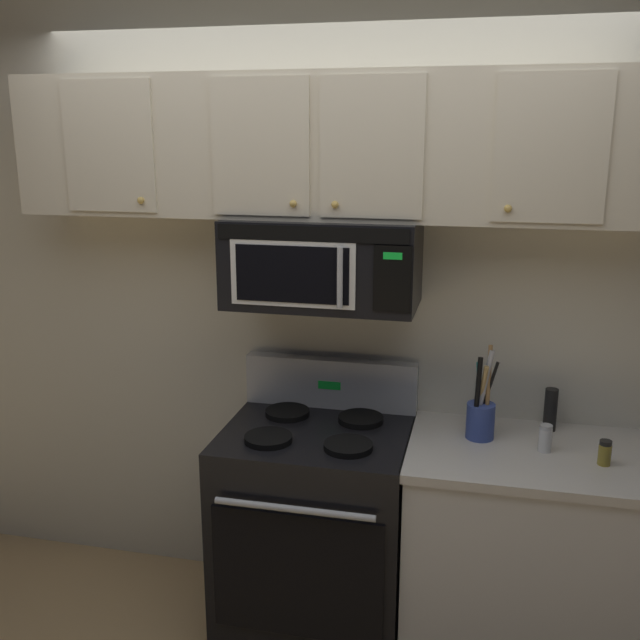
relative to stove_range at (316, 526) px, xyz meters
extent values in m
cube|color=silver|center=(0.00, 0.37, 0.88)|extent=(5.20, 0.10, 2.70)
cube|color=black|center=(0.00, 0.00, -0.02)|extent=(0.76, 0.64, 0.90)
cube|color=black|center=(0.00, -0.33, -0.03)|extent=(0.67, 0.01, 0.52)
cylinder|color=#B7BABF|center=(0.00, -0.36, 0.27)|extent=(0.61, 0.03, 0.03)
cube|color=#B7BABF|center=(0.00, 0.28, 0.54)|extent=(0.76, 0.07, 0.22)
cube|color=#19D83F|center=(0.00, 0.24, 0.54)|extent=(0.10, 0.00, 0.04)
cylinder|color=black|center=(-0.16, -0.14, 0.44)|extent=(0.19, 0.19, 0.02)
cylinder|color=black|center=(0.16, -0.14, 0.44)|extent=(0.19, 0.19, 0.02)
cylinder|color=black|center=(-0.16, 0.14, 0.44)|extent=(0.19, 0.19, 0.02)
cylinder|color=black|center=(0.16, 0.14, 0.44)|extent=(0.19, 0.19, 0.02)
cube|color=black|center=(0.00, 0.12, 1.11)|extent=(0.76, 0.39, 0.35)
cube|color=black|center=(0.00, -0.08, 1.25)|extent=(0.73, 0.01, 0.06)
cube|color=white|center=(-0.07, -0.08, 1.09)|extent=(0.49, 0.01, 0.25)
cube|color=black|center=(-0.08, -0.08, 1.09)|extent=(0.44, 0.01, 0.22)
cube|color=black|center=(0.30, -0.08, 1.09)|extent=(0.14, 0.01, 0.25)
cube|color=#19D83F|center=(0.30, -0.08, 1.18)|extent=(0.07, 0.00, 0.03)
cylinder|color=#B7BABF|center=(0.11, -0.10, 1.09)|extent=(0.02, 0.02, 0.23)
cube|color=beige|center=(0.00, 0.15, 1.56)|extent=(2.50, 0.33, 0.55)
cube|color=beige|center=(-0.83, -0.02, 1.56)|extent=(0.38, 0.01, 0.51)
sphere|color=tan|center=(-0.70, -0.03, 1.35)|extent=(0.03, 0.03, 0.03)
cube|color=beige|center=(-0.21, -0.02, 1.56)|extent=(0.38, 0.01, 0.51)
sphere|color=tan|center=(-0.08, -0.03, 1.35)|extent=(0.03, 0.03, 0.03)
cube|color=beige|center=(0.21, -0.02, 1.56)|extent=(0.38, 0.01, 0.51)
sphere|color=tan|center=(0.08, -0.03, 1.35)|extent=(0.03, 0.03, 0.03)
cube|color=beige|center=(0.83, -0.02, 1.56)|extent=(0.38, 0.01, 0.51)
sphere|color=tan|center=(0.70, -0.03, 1.35)|extent=(0.03, 0.03, 0.03)
cube|color=silver|center=(0.84, 0.01, -0.04)|extent=(0.90, 0.62, 0.86)
cube|color=beige|center=(0.84, 0.01, 0.41)|extent=(0.93, 0.65, 0.03)
cylinder|color=#384C9E|center=(0.65, 0.08, 0.50)|extent=(0.11, 0.11, 0.14)
cylinder|color=black|center=(0.63, 0.06, 0.64)|extent=(0.03, 0.05, 0.26)
cylinder|color=teal|center=(0.64, 0.10, 0.62)|extent=(0.04, 0.05, 0.23)
cylinder|color=black|center=(0.67, 0.09, 0.63)|extent=(0.07, 0.02, 0.24)
cylinder|color=#BCBCC1|center=(0.66, 0.09, 0.65)|extent=(0.07, 0.06, 0.28)
cylinder|color=#A87A47|center=(0.67, 0.10, 0.66)|extent=(0.02, 0.07, 0.30)
cylinder|color=tan|center=(0.65, 0.08, 0.62)|extent=(0.05, 0.03, 0.23)
cylinder|color=white|center=(0.89, 0.01, 0.48)|extent=(0.05, 0.05, 0.09)
cylinder|color=#B7BABF|center=(0.89, 0.01, 0.53)|extent=(0.05, 0.05, 0.02)
cylinder|color=black|center=(0.92, 0.22, 0.52)|extent=(0.05, 0.05, 0.18)
cylinder|color=olive|center=(1.10, -0.06, 0.47)|extent=(0.05, 0.05, 0.08)
cylinder|color=black|center=(1.10, -0.06, 0.52)|extent=(0.04, 0.04, 0.02)
camera|label=1|loc=(0.64, -2.67, 1.61)|focal=40.77mm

